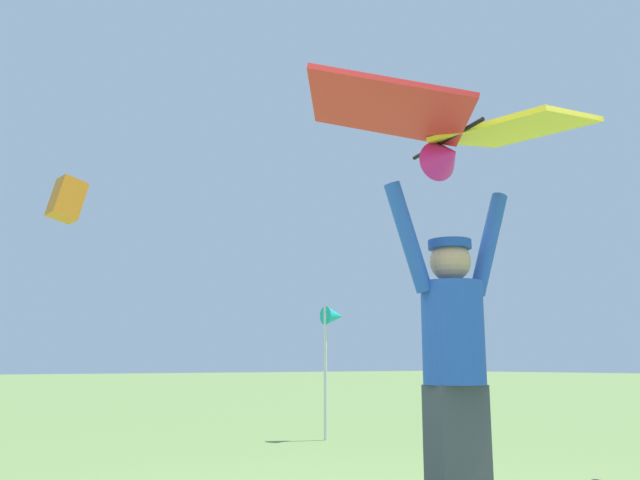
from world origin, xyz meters
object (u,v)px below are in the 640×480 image
at_px(marker_flag, 333,324).
at_px(distant_kite_orange_low_right, 67,200).
at_px(held_stunt_kite, 453,128).
at_px(kite_flyer_person, 454,363).

bearing_deg(marker_flag, distant_kite_orange_low_right, 90.86).
xyz_separation_m(held_stunt_kite, marker_flag, (2.37, 4.34, -0.81)).
distance_m(held_stunt_kite, marker_flag, 5.01).
bearing_deg(kite_flyer_person, distant_kite_orange_low_right, 82.95).
bearing_deg(distant_kite_orange_low_right, held_stunt_kite, -97.08).
relative_size(held_stunt_kite, distant_kite_orange_low_right, 1.37).
height_order(held_stunt_kite, marker_flag, held_stunt_kite).
distance_m(kite_flyer_person, distant_kite_orange_low_right, 18.20).
relative_size(kite_flyer_person, distant_kite_orange_low_right, 1.41).
height_order(kite_flyer_person, held_stunt_kite, held_stunt_kite).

